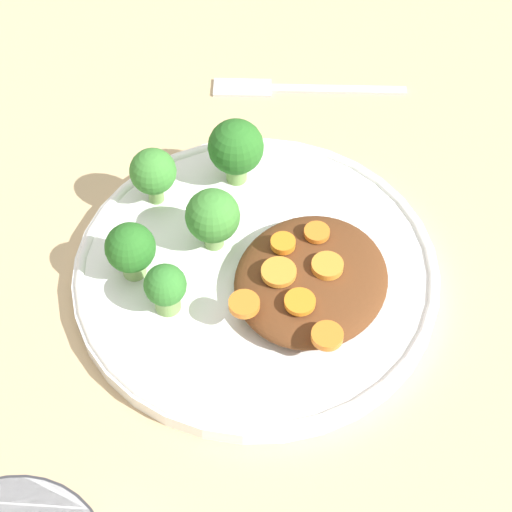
{
  "coord_description": "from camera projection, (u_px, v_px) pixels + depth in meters",
  "views": [
    {
      "loc": [
        -0.36,
        -0.18,
        0.55
      ],
      "look_at": [
        0.0,
        0.0,
        0.03
      ],
      "focal_mm": 60.0,
      "sensor_mm": 36.0,
      "label": 1
    }
  ],
  "objects": [
    {
      "name": "plate",
      "position": [
        256.0,
        271.0,
        0.68
      ],
      "size": [
        0.29,
        0.29,
        0.02
      ],
      "color": "white",
      "rests_on": "ground_plane"
    },
    {
      "name": "carrot_slice_0",
      "position": [
        300.0,
        302.0,
        0.62
      ],
      "size": [
        0.02,
        0.02,
        0.0
      ],
      "primitive_type": "cylinder",
      "color": "orange",
      "rests_on": "stew_mound"
    },
    {
      "name": "broccoli_floret_3",
      "position": [
        166.0,
        288.0,
        0.63
      ],
      "size": [
        0.03,
        0.03,
        0.04
      ],
      "color": "#759E51",
      "rests_on": "plate"
    },
    {
      "name": "broccoli_floret_2",
      "position": [
        236.0,
        148.0,
        0.7
      ],
      "size": [
        0.05,
        0.05,
        0.06
      ],
      "color": "#759E51",
      "rests_on": "plate"
    },
    {
      "name": "carrot_slice_5",
      "position": [
        327.0,
        336.0,
        0.6
      ],
      "size": [
        0.02,
        0.02,
        0.01
      ],
      "primitive_type": "cylinder",
      "color": "orange",
      "rests_on": "stew_mound"
    },
    {
      "name": "stew_mound",
      "position": [
        309.0,
        284.0,
        0.65
      ],
      "size": [
        0.13,
        0.12,
        0.03
      ],
      "primitive_type": "ellipsoid",
      "color": "#5B3319",
      "rests_on": "plate"
    },
    {
      "name": "carrot_slice_1",
      "position": [
        279.0,
        272.0,
        0.64
      ],
      "size": [
        0.03,
        0.03,
        0.0
      ],
      "primitive_type": "cylinder",
      "color": "orange",
      "rests_on": "stew_mound"
    },
    {
      "name": "carrot_slice_4",
      "position": [
        327.0,
        266.0,
        0.64
      ],
      "size": [
        0.02,
        0.02,
        0.01
      ],
      "primitive_type": "cylinder",
      "color": "orange",
      "rests_on": "stew_mound"
    },
    {
      "name": "ground_plane",
      "position": [
        256.0,
        278.0,
        0.69
      ],
      "size": [
        4.0,
        4.0,
        0.0
      ],
      "primitive_type": "plane",
      "color": "tan"
    },
    {
      "name": "broccoli_floret_0",
      "position": [
        153.0,
        173.0,
        0.69
      ],
      "size": [
        0.04,
        0.04,
        0.05
      ],
      "color": "#759E51",
      "rests_on": "plate"
    },
    {
      "name": "carrot_slice_6",
      "position": [
        244.0,
        304.0,
        0.62
      ],
      "size": [
        0.02,
        0.02,
        0.01
      ],
      "primitive_type": "cylinder",
      "color": "orange",
      "rests_on": "stew_mound"
    },
    {
      "name": "broccoli_floret_4",
      "position": [
        213.0,
        217.0,
        0.66
      ],
      "size": [
        0.04,
        0.04,
        0.06
      ],
      "color": "#7FA85B",
      "rests_on": "plate"
    },
    {
      "name": "fork",
      "position": [
        290.0,
        88.0,
        0.82
      ],
      "size": [
        0.09,
        0.18,
        0.01
      ],
      "rotation": [
        0.0,
        0.0,
        8.28
      ],
      "color": "silver",
      "rests_on": "ground_plane"
    },
    {
      "name": "carrot_slice_2",
      "position": [
        283.0,
        243.0,
        0.65
      ],
      "size": [
        0.02,
        0.02,
        0.01
      ],
      "primitive_type": "cylinder",
      "color": "orange",
      "rests_on": "stew_mound"
    },
    {
      "name": "carrot_slice_3",
      "position": [
        317.0,
        232.0,
        0.66
      ],
      "size": [
        0.02,
        0.02,
        0.0
      ],
      "primitive_type": "cylinder",
      "color": "orange",
      "rests_on": "stew_mound"
    },
    {
      "name": "broccoli_floret_1",
      "position": [
        131.0,
        249.0,
        0.65
      ],
      "size": [
        0.04,
        0.04,
        0.05
      ],
      "color": "#7FA85B",
      "rests_on": "plate"
    }
  ]
}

